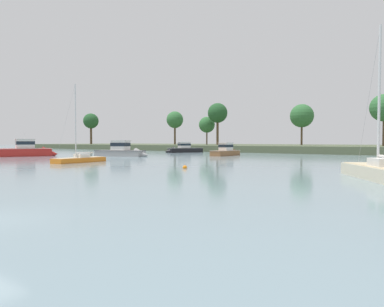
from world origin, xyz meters
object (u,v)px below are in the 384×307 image
at_px(mooring_buoy_orange, 185,168).
at_px(sailboat_orange, 80,161).
at_px(cruiser_grey, 125,153).
at_px(cruiser_red, 28,153).
at_px(cruiser_black, 182,150).
at_px(mooring_buoy_red, 132,154).
at_px(sailboat_cream, 382,176).
at_px(cruiser_wood, 227,153).

bearing_deg(mooring_buoy_orange, sailboat_orange, -179.24).
xyz_separation_m(cruiser_grey, cruiser_red, (-14.10, -10.04, 0.03)).
bearing_deg(cruiser_black, mooring_buoy_red, -98.34).
bearing_deg(cruiser_grey, cruiser_red, -144.55).
relative_size(sailboat_cream, cruiser_red, 1.03).
bearing_deg(cruiser_wood, mooring_buoy_orange, -67.18).
bearing_deg(cruiser_grey, cruiser_wood, 45.95).
bearing_deg(mooring_buoy_orange, cruiser_grey, 148.59).
bearing_deg(cruiser_grey, mooring_buoy_orange, -31.41).
bearing_deg(sailboat_orange, cruiser_red, 166.08).
relative_size(cruiser_grey, mooring_buoy_orange, 20.67).
bearing_deg(mooring_buoy_red, sailboat_cream, -25.45).
bearing_deg(cruiser_grey, mooring_buoy_red, 129.38).
relative_size(cruiser_wood, cruiser_red, 0.73).
relative_size(cruiser_wood, mooring_buoy_orange, 16.02).
xyz_separation_m(cruiser_red, sailboat_orange, (22.91, -5.68, -0.44)).
relative_size(cruiser_red, mooring_buoy_red, 20.98).
distance_m(cruiser_black, mooring_buoy_red, 14.44).
xyz_separation_m(cruiser_grey, sailboat_orange, (8.82, -15.72, -0.41)).
bearing_deg(sailboat_orange, mooring_buoy_red, 123.07).
xyz_separation_m(cruiser_grey, sailboat_cream, (42.45, -15.12, -0.37)).
height_order(mooring_buoy_orange, mooring_buoy_red, mooring_buoy_red).
bearing_deg(cruiser_black, cruiser_grey, -78.13).
height_order(sailboat_cream, mooring_buoy_orange, sailboat_cream).
bearing_deg(mooring_buoy_red, mooring_buoy_orange, -36.50).
bearing_deg(cruiser_wood, cruiser_red, -139.07).
distance_m(cruiser_grey, sailboat_orange, 18.03).
xyz_separation_m(cruiser_black, cruiser_red, (-9.34, -32.66, 0.13)).
bearing_deg(cruiser_black, cruiser_wood, -26.80).
height_order(sailboat_orange, mooring_buoy_red, sailboat_orange).
bearing_deg(mooring_buoy_red, cruiser_red, -111.51).
height_order(cruiser_wood, sailboat_orange, sailboat_orange).
distance_m(cruiser_grey, cruiser_red, 17.30).
distance_m(cruiser_wood, cruiser_red, 36.05).
bearing_deg(mooring_buoy_orange, cruiser_black, 128.33).
xyz_separation_m(cruiser_wood, mooring_buoy_orange, (12.24, -29.08, -0.46)).
bearing_deg(cruiser_wood, sailboat_cream, -44.39).
xyz_separation_m(cruiser_grey, cruiser_black, (-4.76, 22.62, -0.09)).
bearing_deg(cruiser_wood, cruiser_black, 153.20).
xyz_separation_m(cruiser_black, mooring_buoy_red, (-2.09, -14.28, -0.44)).
height_order(cruiser_grey, mooring_buoy_orange, cruiser_grey).
bearing_deg(sailboat_cream, cruiser_black, 141.36).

